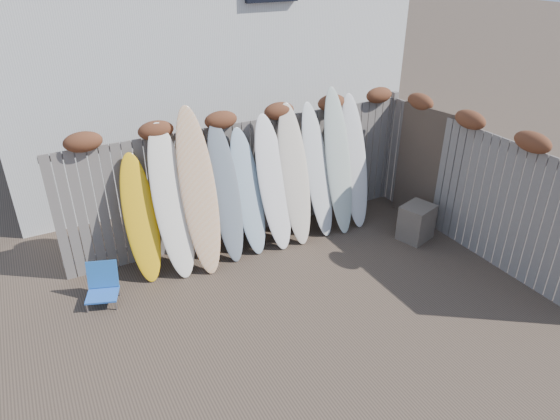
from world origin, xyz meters
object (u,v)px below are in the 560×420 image
wooden_crate (416,222)px  surfboard_0 (141,219)px  beach_chair (102,285)px  lattice_panel (430,169)px

wooden_crate → surfboard_0: size_ratio=0.32×
beach_chair → wooden_crate: wooden_crate is taller
beach_chair → surfboard_0: surfboard_0 is taller
beach_chair → surfboard_0: size_ratio=0.29×
wooden_crate → lattice_panel: bearing=35.8°
lattice_panel → surfboard_0: size_ratio=1.06×
lattice_panel → surfboard_0: bearing=160.2°
wooden_crate → lattice_panel: size_ratio=0.30×
wooden_crate → lattice_panel: 0.99m
lattice_panel → surfboard_0: (-4.84, 0.76, -0.10)m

